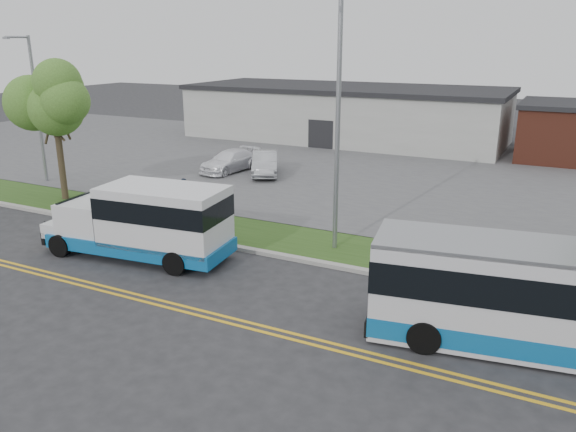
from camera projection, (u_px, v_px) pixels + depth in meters
The scene contains 18 objects.
ground at pixel (231, 261), 20.84m from camera, with size 140.00×140.00×0.00m, color #28282B.
lane_line_north at pixel (165, 301), 17.56m from camera, with size 70.00×0.12×0.01m, color gold.
lane_line_south at pixel (159, 305), 17.30m from camera, with size 70.00×0.12×0.01m, color gold.
curb at pixel (246, 249), 21.76m from camera, with size 80.00×0.30×0.15m, color #9E9B93.
verge at pixel (268, 236), 23.30m from camera, with size 80.00×3.30×0.10m, color #294717.
parking_lot at pixel (376, 170), 35.31m from camera, with size 80.00×25.00×0.10m, color #4C4C4F.
commercial_building at pixel (345, 113), 45.78m from camera, with size 25.40×10.40×4.35m.
brick_wing at pixel (568, 131), 37.90m from camera, with size 6.30×7.30×3.90m.
tree_west at pixel (53, 99), 27.20m from camera, with size 4.40×4.40×6.91m.
streetlight_near at pixel (337, 115), 20.32m from camera, with size 0.35×1.53×9.50m.
streetlight_far at pixel (36, 104), 31.00m from camera, with size 0.35×1.53×8.00m.
shuttle_bus at pixel (148, 220), 20.71m from camera, with size 7.51×3.14×2.80m.
transit_bus at pixel (576, 303), 14.22m from camera, with size 10.55×3.92×2.86m.
pedestrian at pixel (184, 195), 26.16m from camera, with size 0.60×0.39×1.64m, color black.
parked_car_a at pixel (265, 163), 33.62m from camera, with size 1.47×4.21×1.39m, color #A3A5AA.
parked_car_b at pixel (230, 161), 34.53m from camera, with size 1.79×4.40×1.28m, color white.
grocery_bag_left at pixel (176, 209), 26.28m from camera, with size 0.32×0.32×0.32m, color white.
grocery_bag_right at pixel (193, 208), 26.44m from camera, with size 0.32×0.32×0.32m, color white.
Camera 1 is at (10.62, -16.37, 7.80)m, focal length 35.00 mm.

